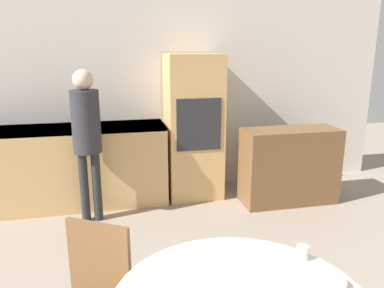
{
  "coord_description": "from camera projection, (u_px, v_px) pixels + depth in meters",
  "views": [
    {
      "loc": [
        -0.63,
        0.19,
        1.81
      ],
      "look_at": [
        -0.04,
        2.84,
        1.1
      ],
      "focal_mm": 35.0,
      "sensor_mm": 36.0,
      "label": 1
    }
  ],
  "objects": [
    {
      "name": "sideboard",
      "position": [
        289.0,
        166.0,
        4.42
      ],
      "size": [
        1.12,
        0.45,
        0.89
      ],
      "color": "brown",
      "rests_on": "ground_plane"
    },
    {
      "name": "kitchen_counter",
      "position": [
        73.0,
        165.0,
        4.32
      ],
      "size": [
        2.14,
        0.6,
        0.93
      ],
      "color": "tan",
      "rests_on": "ground_plane"
    },
    {
      "name": "bowl_near",
      "position": [
        328.0,
        284.0,
        1.68
      ],
      "size": [
        0.15,
        0.15,
        0.05
      ],
      "color": "silver",
      "rests_on": "dining_table"
    },
    {
      "name": "person_standing",
      "position": [
        86.0,
        129.0,
        3.78
      ],
      "size": [
        0.29,
        0.29,
        1.6
      ],
      "color": "#262628",
      "rests_on": "ground_plane"
    },
    {
      "name": "oven_unit",
      "position": [
        193.0,
        127.0,
        4.53
      ],
      "size": [
        0.65,
        0.59,
        1.73
      ],
      "color": "tan",
      "rests_on": "ground_plane"
    },
    {
      "name": "wall_back",
      "position": [
        160.0,
        89.0,
        4.67
      ],
      "size": [
        6.0,
        0.05,
        2.6
      ],
      "color": "silver",
      "rests_on": "ground_plane"
    },
    {
      "name": "cup",
      "position": [
        302.0,
        253.0,
        1.91
      ],
      "size": [
        0.06,
        0.06,
        0.08
      ],
      "color": "silver",
      "rests_on": "dining_table"
    }
  ]
}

